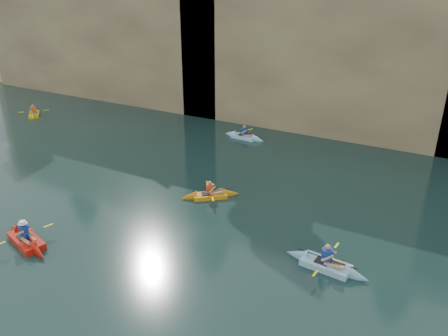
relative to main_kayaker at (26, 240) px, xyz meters
The scene contains 11 objects.
ground 5.82m from the main_kayaker, 23.23° to the right, with size 160.00×160.00×0.00m, color black.
cliff 28.81m from the main_kayaker, 79.07° to the left, with size 70.00×16.00×12.00m, color tan.
cliff_slab_west 25.55m from the main_kayaker, 125.81° to the left, with size 26.00×2.40×10.56m, color tan.
cliff_slab_center 22.29m from the main_kayaker, 70.10° to the left, with size 24.00×2.40×11.40m, color tan.
sea_cave_west 23.45m from the main_kayaker, 122.77° to the left, with size 4.50×1.00×4.00m, color black.
sea_cave_center 19.75m from the main_kayaker, 86.07° to the left, with size 3.50×1.00×3.20m, color black.
main_kayaker is the anchor object (origin of this frame).
kayaker_orange 8.81m from the main_kayaker, 57.62° to the left, with size 2.80×2.47×1.16m.
kayaker_ltblue_near 12.54m from the main_kayaker, 20.94° to the left, with size 3.45×2.61×1.34m.
kayaker_yellow 19.95m from the main_kayaker, 139.62° to the left, with size 2.55×2.48×1.17m.
kayaker_ltblue_mid 16.48m from the main_kayaker, 82.07° to the left, with size 3.17×2.35×1.19m.
Camera 1 is at (9.65, -7.47, 10.47)m, focal length 35.00 mm.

